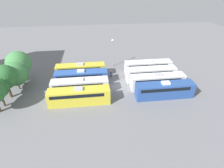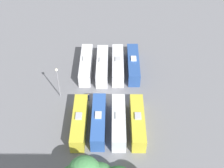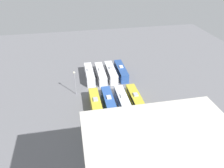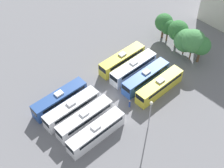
{
  "view_description": "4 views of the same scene",
  "coord_description": "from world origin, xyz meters",
  "px_view_note": "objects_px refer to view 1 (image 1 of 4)",
  "views": [
    {
      "loc": [
        -33.4,
        5.53,
        21.15
      ],
      "look_at": [
        -1.92,
        1.66,
        1.74
      ],
      "focal_mm": 28.0,
      "sensor_mm": 36.0,
      "label": 1
    },
    {
      "loc": [
        -0.82,
        46.54,
        47.23
      ],
      "look_at": [
        -0.53,
        -1.98,
        1.69
      ],
      "focal_mm": 50.0,
      "sensor_mm": 36.0,
      "label": 2
    },
    {
      "loc": [
        10.37,
        55.25,
        36.6
      ],
      "look_at": [
        -0.34,
        0.9,
        2.78
      ],
      "focal_mm": 35.0,
      "sensor_mm": 36.0,
      "label": 3
    },
    {
      "loc": [
        31.33,
        -28.34,
        48.15
      ],
      "look_at": [
        -0.44,
        0.78,
        3.12
      ],
      "focal_mm": 50.0,
      "sensor_mm": 36.0,
      "label": 4
    }
  ],
  "objects_px": {
    "bus_5": "(80,86)",
    "worker_person": "(111,74)",
    "bus_0": "(164,90)",
    "bus_2": "(151,73)",
    "bus_7": "(80,70)",
    "tree_3": "(15,73)",
    "tree_2": "(4,77)",
    "tree_4": "(19,63)",
    "tree_5": "(19,63)",
    "bus_1": "(157,81)",
    "light_pole": "(113,48)",
    "bus_4": "(79,96)",
    "bus_3": "(148,67)",
    "bus_6": "(81,77)"
  },
  "relations": [
    {
      "from": "bus_5",
      "to": "tree_3",
      "type": "relative_size",
      "value": 1.79
    },
    {
      "from": "bus_6",
      "to": "tree_5",
      "type": "bearing_deg",
      "value": 76.59
    },
    {
      "from": "bus_0",
      "to": "bus_2",
      "type": "bearing_deg",
      "value": 4.53
    },
    {
      "from": "bus_6",
      "to": "tree_4",
      "type": "distance_m",
      "value": 13.73
    },
    {
      "from": "bus_5",
      "to": "worker_person",
      "type": "height_order",
      "value": "bus_5"
    },
    {
      "from": "bus_0",
      "to": "bus_5",
      "type": "distance_m",
      "value": 17.42
    },
    {
      "from": "tree_3",
      "to": "tree_4",
      "type": "height_order",
      "value": "tree_4"
    },
    {
      "from": "bus_7",
      "to": "light_pole",
      "type": "relative_size",
      "value": 1.55
    },
    {
      "from": "bus_3",
      "to": "worker_person",
      "type": "height_order",
      "value": "bus_3"
    },
    {
      "from": "bus_6",
      "to": "tree_3",
      "type": "xyz_separation_m",
      "value": [
        -0.64,
        13.57,
        2.18
      ]
    },
    {
      "from": "bus_6",
      "to": "bus_7",
      "type": "relative_size",
      "value": 1.0
    },
    {
      "from": "bus_4",
      "to": "bus_3",
      "type": "bearing_deg",
      "value": -57.24
    },
    {
      "from": "bus_7",
      "to": "tree_2",
      "type": "height_order",
      "value": "tree_2"
    },
    {
      "from": "worker_person",
      "to": "tree_4",
      "type": "bearing_deg",
      "value": 92.31
    },
    {
      "from": "tree_3",
      "to": "tree_5",
      "type": "distance_m",
      "value": 4.02
    },
    {
      "from": "light_pole",
      "to": "tree_4",
      "type": "height_order",
      "value": "tree_4"
    },
    {
      "from": "tree_3",
      "to": "tree_2",
      "type": "bearing_deg",
      "value": 165.08
    },
    {
      "from": "bus_6",
      "to": "worker_person",
      "type": "bearing_deg",
      "value": -71.46
    },
    {
      "from": "bus_7",
      "to": "light_pole",
      "type": "bearing_deg",
      "value": -60.43
    },
    {
      "from": "bus_6",
      "to": "tree_5",
      "type": "height_order",
      "value": "tree_5"
    },
    {
      "from": "bus_0",
      "to": "bus_4",
      "type": "height_order",
      "value": "same"
    },
    {
      "from": "bus_2",
      "to": "worker_person",
      "type": "distance_m",
      "value": 9.61
    },
    {
      "from": "tree_2",
      "to": "tree_3",
      "type": "bearing_deg",
      "value": -14.92
    },
    {
      "from": "light_pole",
      "to": "bus_1",
      "type": "bearing_deg",
      "value": -145.57
    },
    {
      "from": "bus_3",
      "to": "light_pole",
      "type": "xyz_separation_m",
      "value": [
        4.98,
        8.44,
        3.45
      ]
    },
    {
      "from": "bus_1",
      "to": "bus_2",
      "type": "bearing_deg",
      "value": 5.55
    },
    {
      "from": "bus_0",
      "to": "light_pole",
      "type": "relative_size",
      "value": 1.55
    },
    {
      "from": "bus_0",
      "to": "bus_7",
      "type": "height_order",
      "value": "same"
    },
    {
      "from": "bus_4",
      "to": "tree_5",
      "type": "xyz_separation_m",
      "value": [
        10.7,
        13.7,
        2.84
      ]
    },
    {
      "from": "bus_1",
      "to": "worker_person",
      "type": "height_order",
      "value": "bus_1"
    },
    {
      "from": "bus_5",
      "to": "worker_person",
      "type": "relative_size",
      "value": 6.72
    },
    {
      "from": "bus_1",
      "to": "bus_5",
      "type": "distance_m",
      "value": 16.85
    },
    {
      "from": "bus_1",
      "to": "bus_7",
      "type": "bearing_deg",
      "value": 66.39
    },
    {
      "from": "bus_2",
      "to": "bus_4",
      "type": "bearing_deg",
      "value": 113.4
    },
    {
      "from": "bus_6",
      "to": "bus_2",
      "type": "bearing_deg",
      "value": -90.8
    },
    {
      "from": "tree_2",
      "to": "tree_4",
      "type": "distance_m",
      "value": 5.29
    },
    {
      "from": "tree_3",
      "to": "tree_4",
      "type": "bearing_deg",
      "value": -9.73
    },
    {
      "from": "light_pole",
      "to": "tree_5",
      "type": "xyz_separation_m",
      "value": [
        -5.17,
        22.18,
        -0.61
      ]
    },
    {
      "from": "worker_person",
      "to": "tree_4",
      "type": "distance_m",
      "value": 20.81
    },
    {
      "from": "worker_person",
      "to": "bus_0",
      "type": "bearing_deg",
      "value": -134.87
    },
    {
      "from": "bus_1",
      "to": "light_pole",
      "type": "distance_m",
      "value": 15.26
    },
    {
      "from": "bus_6",
      "to": "bus_5",
      "type": "bearing_deg",
      "value": 177.52
    },
    {
      "from": "light_pole",
      "to": "tree_4",
      "type": "xyz_separation_m",
      "value": [
        -6.91,
        21.47,
        0.02
      ]
    },
    {
      "from": "tree_2",
      "to": "tree_3",
      "type": "height_order",
      "value": "tree_2"
    },
    {
      "from": "worker_person",
      "to": "tree_4",
      "type": "relative_size",
      "value": 0.22
    },
    {
      "from": "bus_2",
      "to": "bus_7",
      "type": "bearing_deg",
      "value": 76.93
    },
    {
      "from": "bus_2",
      "to": "tree_4",
      "type": "height_order",
      "value": "tree_4"
    },
    {
      "from": "bus_5",
      "to": "bus_7",
      "type": "distance_m",
      "value": 7.44
    },
    {
      "from": "bus_0",
      "to": "bus_5",
      "type": "bearing_deg",
      "value": 78.33
    },
    {
      "from": "bus_4",
      "to": "tree_2",
      "type": "xyz_separation_m",
      "value": [
        3.82,
        14.16,
        2.93
      ]
    }
  ]
}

